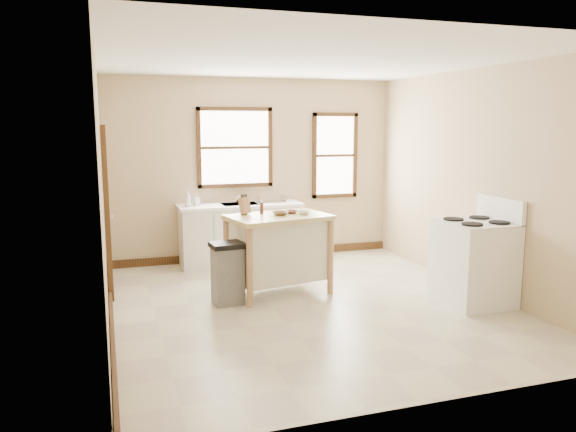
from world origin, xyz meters
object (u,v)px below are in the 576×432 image
Objects in this scene: soap_bottle_a at (188,198)px; knife_block at (245,207)px; bowl_b at (292,212)px; trash_bin at (228,273)px; dish_rack at (271,199)px; bowl_a at (280,213)px; gas_stove at (474,251)px; kitchen_island at (278,254)px; soap_bottle_b at (196,200)px; pepper_grinder at (262,208)px; bowl_c at (304,213)px.

soap_bottle_a is 1.48m from knife_block.
trash_bin is (-0.90, -0.31, -0.64)m from bowl_b.
bowl_a reaches higher than dish_rack.
gas_stove is (2.05, -1.09, -0.39)m from bowl_a.
dish_rack is 1.72m from kitchen_island.
soap_bottle_b is at bearing 136.15° from gas_stove.
trash_bin is (-0.70, -0.23, -0.13)m from kitchen_island.
soap_bottle_b is at bearing 21.38° from soap_bottle_a.
gas_stove reaches higher than pepper_grinder.
soap_bottle_b is 1.86m from kitchen_island.
bowl_c is 1.22m from trash_bin.
trash_bin is at bearing -143.41° from pepper_grinder.
bowl_c is (0.12, -0.13, 0.00)m from bowl_b.
bowl_c is at bearing -52.85° from soap_bottle_a.
bowl_c is at bearing -75.65° from soap_bottle_b.
pepper_grinder reaches higher than soap_bottle_b.
kitchen_island is at bearing -60.13° from soap_bottle_a.
bowl_a is at bearing -22.86° from kitchen_island.
soap_bottle_a reaches higher than bowl_a.
pepper_grinder is (0.21, -0.02, -0.02)m from knife_block.
gas_stove is at bearing -29.41° from pepper_grinder.
bowl_c reaches higher than dish_rack.
soap_bottle_b is at bearing 103.90° from kitchen_island.
knife_block is at bearing 175.17° from pepper_grinder.
dish_rack is at bearing 40.57° from knife_block.
bowl_b is at bearing -102.41° from dish_rack.
bowl_c is (0.49, -0.21, -0.05)m from pepper_grinder.
bowl_c is (0.70, -0.23, -0.08)m from knife_block.
bowl_b is at bearing 133.10° from bowl_c.
bowl_b is (0.18, 0.09, -0.00)m from bowl_a.
knife_block is (0.51, -1.39, 0.05)m from soap_bottle_a.
pepper_grinder is (0.59, -1.46, 0.06)m from soap_bottle_b.
bowl_b is at bearing -76.63° from soap_bottle_b.
knife_block is 0.74m from bowl_c.
bowl_b is (1.09, -1.49, -0.03)m from soap_bottle_a.
trash_bin is (-1.08, -1.84, -0.60)m from dish_rack.
knife_block is (-0.76, -1.43, 0.12)m from dish_rack.
kitchen_island is at bearing 168.23° from bowl_a.
dish_rack is 2.72× the size of pepper_grinder.
bowl_c is at bearing -39.28° from knife_block.
gas_stove is at bearing -41.68° from soap_bottle_a.
dish_rack is 1.62m from knife_block.
gas_stove reaches higher than bowl_c.
bowl_a is 0.99m from trash_bin.
soap_bottle_b reaches higher than bowl_a.
soap_bottle_a is at bearing 176.19° from dish_rack.
kitchen_island is (0.89, -1.57, -0.54)m from soap_bottle_a.
soap_bottle_b reaches higher than bowl_c.
kitchen_island is 0.62m from pepper_grinder.
soap_bottle_a is 4.01m from gas_stove.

